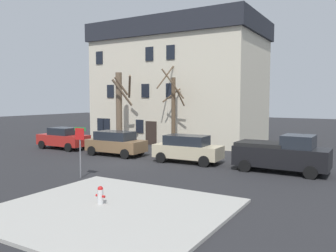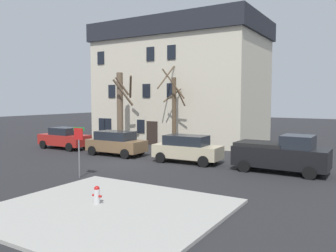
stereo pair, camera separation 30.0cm
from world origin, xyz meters
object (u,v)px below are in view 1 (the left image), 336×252
car_beige_wagon (187,148)px  tree_bare_near (120,107)px  fire_hydrant (100,195)px  street_sign_pole (80,142)px  car_red_sedan (63,138)px  car_brown_wagon (116,143)px  building_main (179,82)px  pickup_truck_black (282,154)px  tree_bare_mid (173,109)px

car_beige_wagon → tree_bare_near: bearing=154.8°
tree_bare_near → fire_hydrant: 17.36m
street_sign_pole → car_red_sedan: bearing=141.5°
street_sign_pole → car_brown_wagon: bearing=114.5°
tree_bare_near → car_brown_wagon: size_ratio=1.45×
car_red_sedan → tree_bare_near: bearing=52.3°
fire_hydrant → street_sign_pole: street_sign_pole is taller
building_main → car_beige_wagon: building_main is taller
tree_bare_near → street_sign_pole: (5.85, -10.71, -1.53)m
car_beige_wagon → pickup_truck_black: size_ratio=0.87×
tree_bare_near → car_red_sedan: tree_bare_near is taller
tree_bare_near → car_red_sedan: 5.36m
tree_bare_near → tree_bare_mid: 4.89m
building_main → car_beige_wagon: bearing=-59.1°
tree_bare_mid → street_sign_pole: (1.04, -11.54, -1.42)m
fire_hydrant → street_sign_pole: bearing=142.5°
car_brown_wagon → pickup_truck_black: pickup_truck_black is taller
tree_bare_near → car_red_sedan: (-2.90, -3.75, -2.50)m
building_main → tree_bare_mid: (2.48, -5.63, -2.45)m
car_brown_wagon → car_beige_wagon: 5.78m
fire_hydrant → street_sign_pole: size_ratio=0.26×
tree_bare_near → car_brown_wagon: bearing=-55.3°
car_red_sedan → street_sign_pole: size_ratio=1.69×
pickup_truck_black → fire_hydrant: bearing=-114.3°
tree_bare_mid → car_brown_wagon: bearing=-111.5°
car_brown_wagon → fire_hydrant: car_brown_wagon is taller
car_brown_wagon → fire_hydrant: 12.10m
car_brown_wagon → pickup_truck_black: bearing=0.8°
tree_bare_mid → car_brown_wagon: 5.83m
car_red_sedan → street_sign_pole: 11.22m
pickup_truck_black → fire_hydrant: 10.91m
car_red_sedan → pickup_truck_black: size_ratio=0.87×
building_main → street_sign_pole: 17.94m
tree_bare_mid → car_red_sedan: size_ratio=1.55×
street_sign_pole → tree_bare_near: bearing=118.7°
fire_hydrant → tree_bare_mid: bearing=109.4°
tree_bare_mid → car_red_sedan: 9.28m
building_main → tree_bare_mid: building_main is taller
tree_bare_mid → car_red_sedan: bearing=-149.3°
car_beige_wagon → car_brown_wagon: bearing=-179.4°
building_main → fire_hydrant: size_ratio=23.20×
building_main → car_brown_wagon: building_main is taller
car_brown_wagon → street_sign_pole: size_ratio=1.66×
building_main → tree_bare_near: building_main is taller
tree_bare_mid → car_beige_wagon: size_ratio=1.56×
building_main → street_sign_pole: building_main is taller
street_sign_pole → building_main: bearing=101.6°
tree_bare_mid → car_brown_wagon: (-1.96, -4.96, -2.36)m
tree_bare_mid → car_beige_wagon: bearing=-52.0°
car_beige_wagon → fire_hydrant: size_ratio=6.43×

